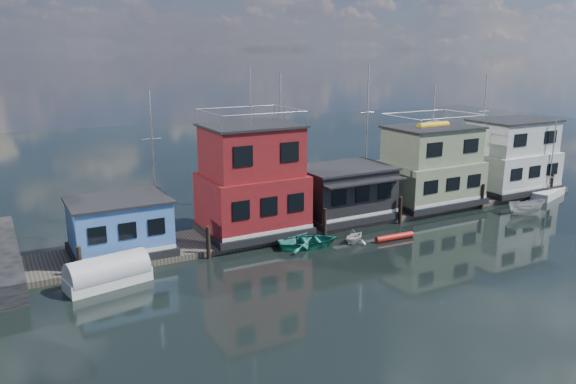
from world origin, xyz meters
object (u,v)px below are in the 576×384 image
houseboat_dark (344,192)px  tarp_runabout (108,273)px  red_kayak (394,237)px  houseboat_blue (120,226)px  day_sailer (548,193)px  motorboat (526,207)px  houseboat_green (431,167)px  houseboat_white (511,157)px  dinghy_teal (308,241)px  houseboat_red (252,182)px  dinghy_white (354,236)px

houseboat_dark → tarp_runabout: bearing=-168.1°
red_kayak → tarp_runabout: bearing=178.3°
houseboat_blue → day_sailer: size_ratio=0.88×
red_kayak → motorboat: bearing=2.6°
houseboat_blue → day_sailer: (38.54, -2.88, -1.78)m
red_kayak → houseboat_green: bearing=37.3°
houseboat_blue → red_kayak: (18.14, -5.70, -1.98)m
houseboat_white → dinghy_teal: size_ratio=1.99×
day_sailer → houseboat_white: bearing=107.0°
houseboat_red → motorboat: size_ratio=3.59×
houseboat_blue → tarp_runabout: bearing=-112.5°
houseboat_white → red_kayak: 19.51m
houseboat_red → houseboat_dark: size_ratio=1.60×
houseboat_blue → dinghy_teal: size_ratio=1.51×
houseboat_white → motorboat: (-4.54, -5.79, -2.90)m
dinghy_white → red_kayak: bearing=-128.1°
dinghy_white → houseboat_green: bearing=-89.1°
houseboat_dark → dinghy_teal: 7.13m
dinghy_teal → red_kayak: bearing=-91.1°
houseboat_blue → dinghy_teal: 12.68m
houseboat_white → tarp_runabout: (-38.18, -4.06, -2.81)m
red_kayak → houseboat_red: bearing=149.6°
houseboat_red → tarp_runabout: houseboat_red is taller
houseboat_green → red_kayak: houseboat_green is taller
houseboat_white → day_sailer: day_sailer is taller
motorboat → day_sailer: 7.20m
houseboat_blue → red_kayak: 19.12m
houseboat_white → red_kayak: bearing=-162.8°
houseboat_green → red_kayak: (-8.36, -5.70, -3.32)m
houseboat_dark → red_kayak: 6.12m
houseboat_blue → tarp_runabout: houseboat_blue is taller
motorboat → houseboat_white: bearing=-21.0°
dinghy_white → day_sailer: bearing=-107.5°
houseboat_green → houseboat_white: size_ratio=1.00×
motorboat → dinghy_white: (-16.78, 0.94, -0.10)m
dinghy_teal → tarp_runabout: bearing=104.7°
houseboat_dark → dinghy_white: bearing=-115.6°
houseboat_blue → houseboat_dark: size_ratio=0.86×
dinghy_white → red_kayak: (2.96, -0.84, -0.31)m
red_kayak → day_sailer: bearing=10.9°
day_sailer → dinghy_white: 23.45m
motorboat → red_kayak: motorboat is taller
houseboat_dark → red_kayak: size_ratio=2.38×
houseboat_red → red_kayak: size_ratio=3.81×
houseboat_red → houseboat_dark: houseboat_red is taller
houseboat_red → day_sailer: (29.04, -2.88, -3.68)m
houseboat_blue → dinghy_white: (15.18, -4.86, -1.67)m
day_sailer → motorboat: bearing=-174.5°
tarp_runabout → houseboat_red: bearing=9.5°
tarp_runabout → day_sailer: size_ratio=0.69×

